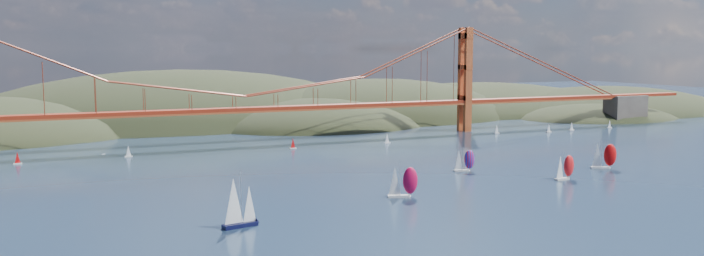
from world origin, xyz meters
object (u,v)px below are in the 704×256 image
Objects in this scene: sloop_navy at (238,203)px; racer_2 at (603,155)px; racer_rwb at (464,160)px; racer_1 at (564,167)px; racer_0 at (402,181)px.

racer_2 is (143.38, 27.80, -1.15)m from sloop_navy.
racer_2 is 52.33m from racer_rwb.
racer_1 is at bearing -36.99° from racer_rwb.
racer_rwb is at bearing -173.36° from racer_2.
racer_1 is at bearing -133.86° from racer_2.
racer_1 reaches higher than racer_rwb.
racer_rwb is (-49.86, 15.88, -0.78)m from racer_2.
racer_1 is 0.89× the size of racer_2.
racer_2 reaches higher than racer_1.
sloop_navy is 1.57× the size of racer_rwb.
sloop_navy reaches higher than racer_rwb.
racer_2 is at bearing 13.72° from racer_1.
sloop_navy is 1.35× the size of racer_0.
racer_0 is 50.14m from racer_rwb.
sloop_navy is at bearing -179.86° from racer_1.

